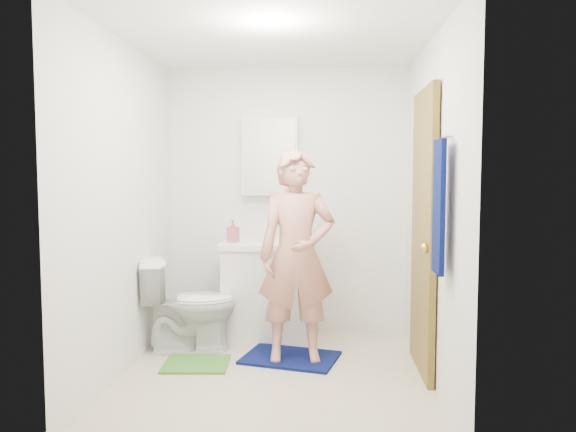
% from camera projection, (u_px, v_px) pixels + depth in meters
% --- Properties ---
extents(floor, '(2.20, 2.40, 0.02)m').
position_uv_depth(floor, '(276.00, 375.00, 4.07)').
color(floor, beige).
rests_on(floor, ground).
extents(ceiling, '(2.20, 2.40, 0.02)m').
position_uv_depth(ceiling, '(275.00, 34.00, 3.88)').
color(ceiling, white).
rests_on(ceiling, ground).
extents(wall_back, '(2.20, 0.02, 2.40)m').
position_uv_depth(wall_back, '(287.00, 200.00, 5.18)').
color(wall_back, white).
rests_on(wall_back, ground).
extents(wall_front, '(2.20, 0.02, 2.40)m').
position_uv_depth(wall_front, '(253.00, 224.00, 2.77)').
color(wall_front, white).
rests_on(wall_front, ground).
extents(wall_left, '(0.02, 2.40, 2.40)m').
position_uv_depth(wall_left, '(122.00, 208.00, 4.05)').
color(wall_left, white).
rests_on(wall_left, ground).
extents(wall_right, '(0.02, 2.40, 2.40)m').
position_uv_depth(wall_right, '(434.00, 209.00, 3.90)').
color(wall_right, white).
rests_on(wall_right, ground).
extents(vanity_cabinet, '(0.75, 0.55, 0.80)m').
position_uv_depth(vanity_cabinet, '(268.00, 292.00, 4.96)').
color(vanity_cabinet, white).
rests_on(vanity_cabinet, floor).
extents(countertop, '(0.79, 0.59, 0.05)m').
position_uv_depth(countertop, '(268.00, 244.00, 4.93)').
color(countertop, white).
rests_on(countertop, vanity_cabinet).
extents(sink_basin, '(0.40, 0.40, 0.03)m').
position_uv_depth(sink_basin, '(268.00, 243.00, 4.92)').
color(sink_basin, white).
rests_on(sink_basin, countertop).
extents(faucet, '(0.03, 0.03, 0.12)m').
position_uv_depth(faucet, '(270.00, 233.00, 5.10)').
color(faucet, silver).
rests_on(faucet, countertop).
extents(medicine_cabinet, '(0.50, 0.12, 0.70)m').
position_uv_depth(medicine_cabinet, '(270.00, 157.00, 5.09)').
color(medicine_cabinet, white).
rests_on(medicine_cabinet, wall_back).
extents(mirror_panel, '(0.46, 0.01, 0.66)m').
position_uv_depth(mirror_panel, '(270.00, 156.00, 5.03)').
color(mirror_panel, white).
rests_on(mirror_panel, wall_back).
extents(door, '(0.05, 0.80, 2.05)m').
position_uv_depth(door, '(423.00, 232.00, 4.07)').
color(door, olive).
rests_on(door, ground).
extents(door_knob, '(0.07, 0.07, 0.07)m').
position_uv_depth(door_knob, '(425.00, 248.00, 3.76)').
color(door_knob, gold).
rests_on(door_knob, door).
extents(towel, '(0.03, 0.24, 0.80)m').
position_uv_depth(towel, '(439.00, 207.00, 3.33)').
color(towel, '#08124F').
rests_on(towel, wall_right).
extents(towel_hook, '(0.06, 0.02, 0.02)m').
position_uv_depth(towel_hook, '(447.00, 136.00, 3.30)').
color(towel_hook, silver).
rests_on(towel_hook, wall_right).
extents(toilet, '(0.81, 0.56, 0.76)m').
position_uv_depth(toilet, '(189.00, 304.00, 4.58)').
color(toilet, white).
rests_on(toilet, floor).
extents(bath_mat, '(0.81, 0.66, 0.02)m').
position_uv_depth(bath_mat, '(290.00, 358.00, 4.38)').
color(bath_mat, '#08124F').
rests_on(bath_mat, floor).
extents(green_rug, '(0.50, 0.43, 0.02)m').
position_uv_depth(green_rug, '(196.00, 364.00, 4.24)').
color(green_rug, '#438E2F').
rests_on(green_rug, floor).
extents(soap_dispenser, '(0.11, 0.11, 0.19)m').
position_uv_depth(soap_dispenser, '(233.00, 231.00, 4.89)').
color(soap_dispenser, '#B15B52').
rests_on(soap_dispenser, countertop).
extents(toothbrush_cup, '(0.13, 0.13, 0.09)m').
position_uv_depth(toothbrush_cup, '(295.00, 235.00, 5.02)').
color(toothbrush_cup, '#774497').
rests_on(toothbrush_cup, countertop).
extents(man, '(0.62, 0.45, 1.60)m').
position_uv_depth(man, '(297.00, 256.00, 4.26)').
color(man, tan).
rests_on(man, bath_mat).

